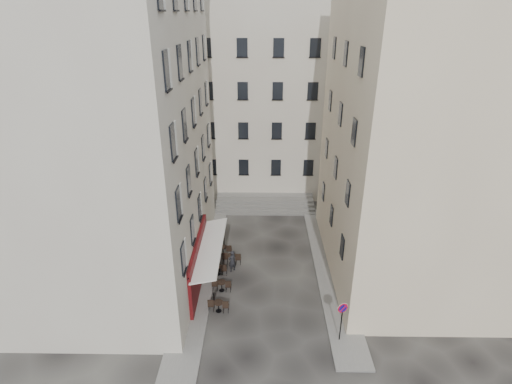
{
  "coord_description": "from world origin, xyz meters",
  "views": [
    {
      "loc": [
        -0.35,
        -20.72,
        16.73
      ],
      "look_at": [
        -0.71,
        4.0,
        5.5
      ],
      "focal_mm": 28.0,
      "sensor_mm": 36.0,
      "label": 1
    }
  ],
  "objects_px": {
    "bistro_table_a": "(219,305)",
    "no_parking_sign": "(342,315)",
    "pedestrian": "(232,261)",
    "bistro_table_b": "(222,285)"
  },
  "relations": [
    {
      "from": "bistro_table_a",
      "to": "pedestrian",
      "type": "xyz_separation_m",
      "value": [
        0.55,
        4.19,
        0.36
      ]
    },
    {
      "from": "no_parking_sign",
      "to": "pedestrian",
      "type": "xyz_separation_m",
      "value": [
        -6.39,
        6.5,
        -1.03
      ]
    },
    {
      "from": "bistro_table_a",
      "to": "bistro_table_b",
      "type": "bearing_deg",
      "value": 89.79
    },
    {
      "from": "bistro_table_a",
      "to": "no_parking_sign",
      "type": "bearing_deg",
      "value": -18.39
    },
    {
      "from": "pedestrian",
      "to": "bistro_table_b",
      "type": "bearing_deg",
      "value": 32.86
    },
    {
      "from": "no_parking_sign",
      "to": "bistro_table_a",
      "type": "height_order",
      "value": "no_parking_sign"
    },
    {
      "from": "bistro_table_a",
      "to": "bistro_table_b",
      "type": "height_order",
      "value": "bistro_table_a"
    },
    {
      "from": "bistro_table_b",
      "to": "pedestrian",
      "type": "bearing_deg",
      "value": 76.26
    },
    {
      "from": "no_parking_sign",
      "to": "bistro_table_b",
      "type": "distance_m",
      "value": 8.27
    },
    {
      "from": "no_parking_sign",
      "to": "bistro_table_b",
      "type": "xyz_separation_m",
      "value": [
        -6.94,
        4.28,
        -1.39
      ]
    }
  ]
}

